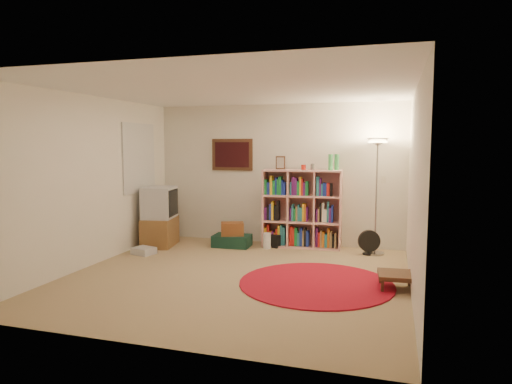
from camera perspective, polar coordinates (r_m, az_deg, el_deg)
room at (r=6.13m, az=-2.87°, el=1.02°), size 4.54×4.54×2.54m
bookshelf at (r=7.97m, az=5.63°, el=-2.23°), size 1.37×0.46×1.62m
floor_lamp at (r=7.56m, az=14.93°, el=4.12°), size 0.45×0.45×1.89m
floor_fan at (r=7.66m, az=13.94°, el=-6.14°), size 0.36×0.24×0.41m
tv_stand at (r=8.23m, az=-11.93°, el=-3.13°), size 0.62×0.80×1.05m
dvd_box at (r=7.73m, az=-13.86°, el=-7.15°), size 0.40×0.36×0.11m
suitcase at (r=8.06m, az=-3.02°, el=-6.10°), size 0.65×0.44×0.21m
wicker_basket at (r=8.00m, az=-2.98°, el=-4.62°), size 0.47×0.40×0.22m
duffel_bag at (r=8.08m, az=2.18°, el=-6.01°), size 0.39×0.36×0.22m
paper_towel at (r=7.89m, az=1.39°, el=-6.11°), size 0.17×0.17×0.27m
red_rug at (r=6.03m, az=7.52°, el=-11.24°), size 1.98×1.98×0.02m
side_table at (r=5.99m, az=17.17°, el=-9.97°), size 0.48×0.48×0.20m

